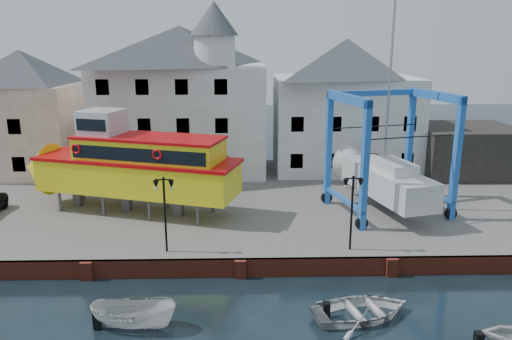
{
  "coord_description": "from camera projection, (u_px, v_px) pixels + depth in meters",
  "views": [
    {
      "loc": [
        0.2,
        -23.97,
        12.22
      ],
      "look_at": [
        1.0,
        7.0,
        4.0
      ],
      "focal_mm": 35.0,
      "sensor_mm": 36.0,
      "label": 1
    }
  ],
  "objects": [
    {
      "name": "travel_lift",
      "position": [
        381.0,
        171.0,
        33.64
      ],
      "size": [
        8.22,
        10.34,
        15.14
      ],
      "rotation": [
        0.0,
        0.0,
        0.26
      ],
      "color": "#2364B1",
      "rests_on": "hardstanding"
    },
    {
      "name": "ground",
      "position": [
        241.0,
        277.0,
        26.29
      ],
      "size": [
        140.0,
        140.0,
        0.0
      ],
      "primitive_type": "plane",
      "color": "black",
      "rests_on": "ground"
    },
    {
      "name": "motorboat_b",
      "position": [
        361.0,
        317.0,
        22.56
      ],
      "size": [
        5.21,
        4.27,
        0.94
      ],
      "primitive_type": "imported",
      "rotation": [
        0.0,
        0.0,
        1.82
      ],
      "color": "silver",
      "rests_on": "ground"
    },
    {
      "name": "lamp_post_left",
      "position": [
        164.0,
        196.0,
        26.28
      ],
      "size": [
        1.12,
        0.32,
        4.2
      ],
      "color": "black",
      "rests_on": "hardstanding"
    },
    {
      "name": "quay_wall",
      "position": [
        240.0,
        268.0,
        26.27
      ],
      "size": [
        44.0,
        0.47,
        1.0
      ],
      "color": "maroon",
      "rests_on": "ground"
    },
    {
      "name": "lamp_post_right",
      "position": [
        353.0,
        194.0,
        26.53
      ],
      "size": [
        1.12,
        0.32,
        4.2
      ],
      "color": "black",
      "rests_on": "hardstanding"
    },
    {
      "name": "building_white_right",
      "position": [
        345.0,
        105.0,
        43.18
      ],
      "size": [
        12.0,
        8.0,
        11.2
      ],
      "color": "silver",
      "rests_on": "hardstanding"
    },
    {
      "name": "shed_dark",
      "position": [
        464.0,
        150.0,
        42.42
      ],
      "size": [
        8.0,
        7.0,
        4.0
      ],
      "primitive_type": "cube",
      "color": "black",
      "rests_on": "hardstanding"
    },
    {
      "name": "hardstanding",
      "position": [
        241.0,
        202.0,
        36.79
      ],
      "size": [
        44.0,
        22.0,
        1.0
      ],
      "primitive_type": "cube",
      "color": "#68625D",
      "rests_on": "ground"
    },
    {
      "name": "building_pink",
      "position": [
        26.0,
        113.0,
        41.65
      ],
      "size": [
        8.0,
        7.0,
        10.3
      ],
      "color": "tan",
      "rests_on": "hardstanding"
    },
    {
      "name": "motorboat_a",
      "position": [
        135.0,
        328.0,
        21.72
      ],
      "size": [
        3.91,
        1.75,
        1.47
      ],
      "primitive_type": "imported",
      "rotation": [
        0.0,
        0.0,
        1.48
      ],
      "color": "silver",
      "rests_on": "ground"
    },
    {
      "name": "tour_boat",
      "position": [
        125.0,
        165.0,
        32.75
      ],
      "size": [
        15.8,
        8.12,
        6.71
      ],
      "rotation": [
        0.0,
        0.0,
        -0.3
      ],
      "color": "#59595E",
      "rests_on": "hardstanding"
    },
    {
      "name": "building_white_main",
      "position": [
        183.0,
        98.0,
        42.06
      ],
      "size": [
        14.0,
        8.3,
        14.0
      ],
      "color": "silver",
      "rests_on": "hardstanding"
    }
  ]
}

